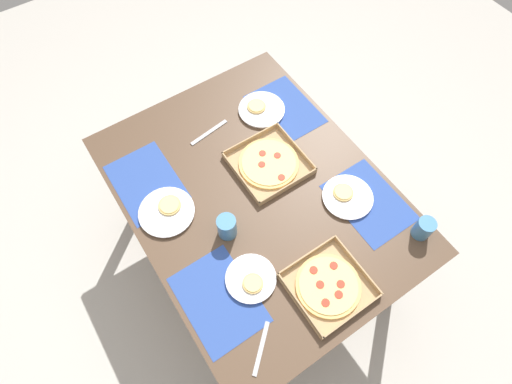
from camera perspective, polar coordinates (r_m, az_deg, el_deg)
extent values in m
plane|color=beige|center=(2.41, 0.00, -8.36)|extent=(6.00, 6.00, 0.00)
cylinder|color=#3F3328|center=(2.33, -18.44, 1.20)|extent=(0.07, 0.07, 0.70)
cylinder|color=#3F3328|center=(2.51, 0.96, 11.55)|extent=(0.07, 0.07, 0.70)
cylinder|color=#3F3328|center=(2.13, 20.65, -11.22)|extent=(0.07, 0.07, 0.70)
cube|color=brown|center=(1.76, 0.00, -0.23)|extent=(1.37, 1.05, 0.03)
cube|color=#2D4C9E|center=(1.84, -15.32, 1.35)|extent=(0.36, 0.26, 0.00)
cube|color=#2D4C9E|center=(1.58, -5.34, -14.96)|extent=(0.36, 0.26, 0.00)
cube|color=#2D4C9E|center=(2.02, 4.13, 11.70)|extent=(0.36, 0.26, 0.00)
cube|color=#2D4C9E|center=(1.79, 15.72, -1.36)|extent=(0.36, 0.26, 0.00)
cube|color=tan|center=(1.61, 10.26, -12.97)|extent=(0.29, 0.29, 0.01)
cube|color=tan|center=(1.62, 7.26, -8.91)|extent=(0.01, 0.29, 0.03)
cube|color=tan|center=(1.58, 13.63, -16.72)|extent=(0.01, 0.29, 0.03)
cube|color=tan|center=(1.56, 6.23, -15.67)|extent=(0.29, 0.01, 0.03)
cube|color=tan|center=(1.64, 14.20, -10.00)|extent=(0.29, 0.01, 0.03)
cylinder|color=#E0B76B|center=(1.60, 10.31, -12.88)|extent=(0.25, 0.25, 0.01)
cylinder|color=#EFD67F|center=(1.60, 10.36, -12.80)|extent=(0.23, 0.23, 0.00)
cylinder|color=red|center=(1.59, 11.67, -14.07)|extent=(0.03, 0.03, 0.00)
cylinder|color=red|center=(1.60, 11.94, -12.67)|extent=(0.03, 0.03, 0.00)
cylinder|color=red|center=(1.62, 10.98, -10.22)|extent=(0.03, 0.03, 0.00)
cylinder|color=red|center=(1.60, 8.19, -10.92)|extent=(0.03, 0.03, 0.00)
cylinder|color=red|center=(1.59, 9.09, -12.85)|extent=(0.03, 0.03, 0.00)
cylinder|color=red|center=(1.57, 9.85, -15.23)|extent=(0.03, 0.03, 0.00)
cube|color=tan|center=(1.82, 1.82, 3.96)|extent=(0.31, 0.31, 0.01)
cube|color=tan|center=(1.87, -0.81, 7.51)|extent=(0.01, 0.31, 0.03)
cube|color=tan|center=(1.74, 4.65, 0.79)|extent=(0.01, 0.31, 0.03)
cube|color=tan|center=(1.76, -2.23, 1.98)|extent=(0.31, 0.01, 0.03)
cube|color=tan|center=(1.86, 5.70, 6.42)|extent=(0.31, 0.01, 0.03)
cylinder|color=#E0B76B|center=(1.81, 1.83, 4.12)|extent=(0.27, 0.27, 0.01)
cylinder|color=#EFD67F|center=(1.80, 1.83, 4.26)|extent=(0.24, 0.24, 0.00)
cylinder|color=red|center=(1.76, 3.64, 2.09)|extent=(0.03, 0.03, 0.00)
cylinder|color=red|center=(1.82, 3.06, 5.22)|extent=(0.03, 0.03, 0.00)
cylinder|color=red|center=(1.83, 0.92, 5.52)|extent=(0.03, 0.03, 0.00)
cylinder|color=red|center=(1.79, 0.82, 3.94)|extent=(0.03, 0.03, 0.00)
cylinder|color=white|center=(1.74, -12.53, -2.86)|extent=(0.23, 0.23, 0.01)
cylinder|color=white|center=(1.73, -12.59, -2.74)|extent=(0.24, 0.24, 0.01)
cylinder|color=#E0B76B|center=(1.73, -12.17, -1.87)|extent=(0.10, 0.10, 0.01)
cylinder|color=#EFD67F|center=(1.73, -12.21, -1.78)|extent=(0.08, 0.08, 0.00)
cylinder|color=white|center=(2.00, 0.80, 11.53)|extent=(0.22, 0.22, 0.01)
cylinder|color=white|center=(1.99, 0.80, 11.68)|extent=(0.23, 0.23, 0.01)
cylinder|color=#E0B76B|center=(2.00, 0.07, 12.06)|extent=(0.09, 0.09, 0.01)
cylinder|color=#EFD67F|center=(1.99, 0.07, 12.17)|extent=(0.08, 0.08, 0.00)
cylinder|color=white|center=(1.77, 12.85, -0.79)|extent=(0.21, 0.21, 0.01)
cylinder|color=white|center=(1.77, 12.90, -0.67)|extent=(0.22, 0.22, 0.01)
cylinder|color=#E0B76B|center=(1.76, 12.27, -0.06)|extent=(0.09, 0.09, 0.01)
cylinder|color=#EFD67F|center=(1.76, 12.31, 0.04)|extent=(0.07, 0.07, 0.00)
cylinder|color=white|center=(1.59, -0.74, -12.23)|extent=(0.19, 0.19, 0.01)
cylinder|color=white|center=(1.58, -0.74, -12.15)|extent=(0.20, 0.20, 0.01)
cylinder|color=#E0B76B|center=(1.57, -0.46, -12.87)|extent=(0.08, 0.08, 0.01)
cylinder|color=#EFD67F|center=(1.57, -0.46, -12.81)|extent=(0.07, 0.07, 0.00)
cylinder|color=teal|center=(1.62, -4.15, -4.95)|extent=(0.08, 0.08, 0.11)
cylinder|color=teal|center=(1.75, 22.71, -4.78)|extent=(0.07, 0.07, 0.10)
cube|color=#B7B7BC|center=(1.93, -6.68, 8.41)|extent=(0.05, 0.21, 0.00)
cube|color=#B7B7BC|center=(1.54, 0.74, -21.29)|extent=(0.14, 0.15, 0.00)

